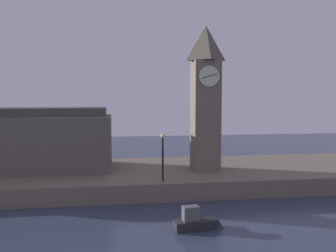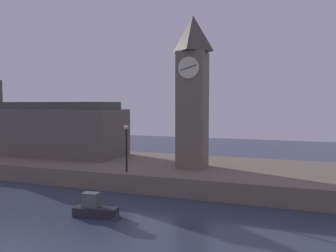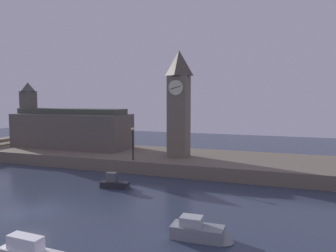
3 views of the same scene
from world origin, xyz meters
name	(u,v)px [view 3 (image 3 of 3)]	position (x,y,z in m)	size (l,w,h in m)	color
ground_plane	(29,212)	(0.00, 0.00, 0.00)	(120.00, 120.00, 0.00)	#2D384C
far_embankment	(137,158)	(0.00, 20.00, 0.75)	(70.00, 12.00, 1.50)	#6B6051
clock_tower	(179,102)	(6.26, 18.92, 8.38)	(2.64, 2.67, 13.27)	#6B6051
parliament_hall	(69,128)	(-11.84, 21.07, 4.38)	(17.99, 6.17, 9.86)	#5B544C
streetlamp	(133,140)	(1.78, 14.97, 3.92)	(0.36, 0.36, 3.88)	black
boat_cruiser_grey	(202,231)	(13.99, -0.25, 0.51)	(3.99, 1.51, 1.38)	gray
boat_barge_dark	(116,183)	(3.22, 8.19, 0.48)	(3.29, 1.25, 1.53)	#232328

